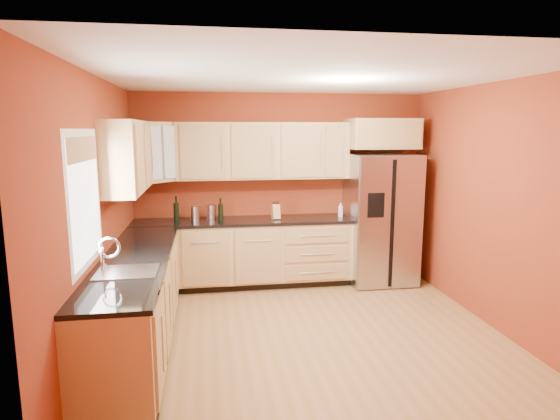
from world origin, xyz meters
name	(u,v)px	position (x,y,z in m)	size (l,w,h in m)	color
floor	(310,336)	(0.00, 0.00, 0.00)	(4.00, 4.00, 0.00)	olive
ceiling	(312,76)	(0.00, 0.00, 2.60)	(4.00, 4.00, 0.00)	white
wall_back	(280,188)	(0.00, 2.00, 1.30)	(4.00, 0.04, 2.60)	maroon
wall_front	(388,273)	(0.00, -2.00, 1.30)	(4.00, 0.04, 2.60)	maroon
wall_left	(99,218)	(-2.00, 0.00, 1.30)	(0.04, 4.00, 2.60)	maroon
wall_right	(497,207)	(2.00, 0.00, 1.30)	(0.04, 4.00, 2.60)	maroon
base_cabinets_back	(243,254)	(-0.55, 1.70, 0.44)	(2.90, 0.60, 0.88)	tan
base_cabinets_left	(137,305)	(-1.70, 0.00, 0.44)	(0.60, 2.80, 0.88)	tan
countertop_back	(243,221)	(-0.55, 1.69, 0.90)	(2.90, 0.62, 0.04)	black
countertop_left	(136,259)	(-1.69, 0.00, 0.90)	(0.62, 2.80, 0.04)	black
upper_cabinets_back	(263,151)	(-0.25, 1.83, 1.83)	(2.30, 0.33, 0.75)	tan
upper_cabinets_left	(127,156)	(-1.83, 0.72, 1.83)	(0.33, 1.35, 0.75)	tan
corner_upper_cabinet	(153,152)	(-1.67, 1.67, 1.83)	(0.62, 0.33, 0.75)	tan
over_fridge_cabinet	(381,134)	(1.35, 1.70, 2.05)	(0.92, 0.60, 0.40)	tan
refrigerator	(380,219)	(1.35, 1.62, 0.89)	(0.90, 0.75, 1.78)	#B9B9BE
window	(85,199)	(-1.98, -0.50, 1.55)	(0.03, 0.90, 1.00)	white
sink_faucet	(126,255)	(-1.69, -0.50, 1.07)	(0.50, 0.42, 0.30)	white
canister_left	(195,213)	(-1.17, 1.74, 1.01)	(0.11, 0.11, 0.19)	#B9B9BE
canister_right	(212,212)	(-0.96, 1.73, 1.02)	(0.12, 0.12, 0.20)	#B9B9BE
wine_bottle_a	(176,209)	(-1.41, 1.70, 1.09)	(0.08, 0.08, 0.33)	black
wine_bottle_b	(221,209)	(-0.84, 1.69, 1.07)	(0.07, 0.07, 0.30)	black
knife_block	(276,212)	(-0.11, 1.67, 1.02)	(0.10, 0.09, 0.20)	tan
soap_dispenser	(341,210)	(0.80, 1.70, 1.01)	(0.06, 0.06, 0.19)	white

